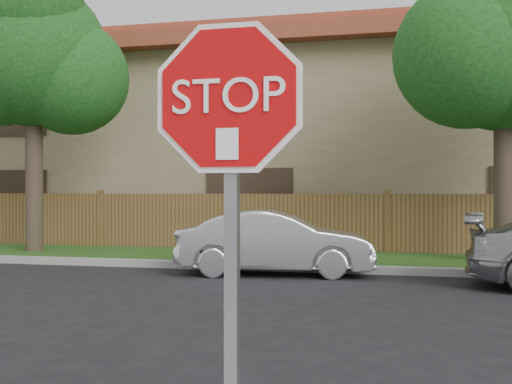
# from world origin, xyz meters

# --- Properties ---
(far_curb) EXTENTS (70.00, 0.30, 0.15)m
(far_curb) POSITION_xyz_m (0.00, 8.15, 0.07)
(far_curb) COLOR gray
(far_curb) RESTS_ON ground
(grass_strip) EXTENTS (70.00, 3.00, 0.12)m
(grass_strip) POSITION_xyz_m (0.00, 9.80, 0.06)
(grass_strip) COLOR #1E4714
(grass_strip) RESTS_ON ground
(fence) EXTENTS (70.00, 0.12, 1.60)m
(fence) POSITION_xyz_m (0.00, 11.40, 0.80)
(fence) COLOR #52381D
(fence) RESTS_ON ground
(apartment_building) EXTENTS (35.20, 9.20, 7.20)m
(apartment_building) POSITION_xyz_m (0.00, 17.00, 3.53)
(apartment_building) COLOR #857653
(apartment_building) RESTS_ON ground
(tree_left) EXTENTS (4.80, 3.90, 7.78)m
(tree_left) POSITION_xyz_m (-8.98, 9.57, 5.22)
(tree_left) COLOR #382B21
(tree_left) RESTS_ON ground
(tree_mid) EXTENTS (4.80, 3.90, 7.35)m
(tree_mid) POSITION_xyz_m (2.52, 9.57, 4.87)
(tree_mid) COLOR #382B21
(tree_mid) RESTS_ON ground
(stop_sign) EXTENTS (1.01, 0.13, 2.55)m
(stop_sign) POSITION_xyz_m (-0.70, -1.48, 1.83)
(stop_sign) COLOR gray
(stop_sign) RESTS_ON sidewalk_near
(sedan_left) EXTENTS (4.04, 1.82, 1.29)m
(sedan_left) POSITION_xyz_m (-2.19, 7.60, 0.64)
(sedan_left) COLOR silver
(sedan_left) RESTS_ON ground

